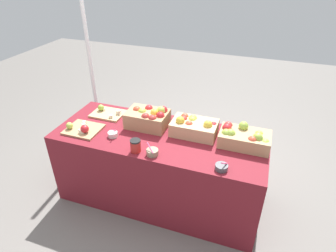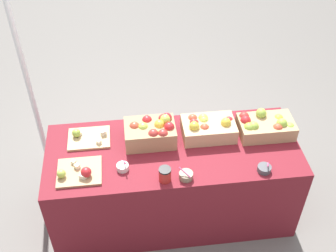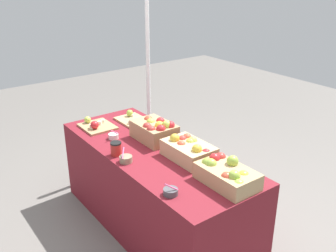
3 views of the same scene
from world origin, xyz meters
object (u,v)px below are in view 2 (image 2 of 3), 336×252
at_px(apple_crate_left, 265,126).
at_px(sample_bowl_mid, 123,167).
at_px(coffee_cup, 165,175).
at_px(tent_pole, 27,80).
at_px(apple_crate_right, 152,131).
at_px(apple_crate_middle, 208,128).
at_px(sample_bowl_near, 186,175).
at_px(cutting_board_back, 88,137).
at_px(sample_bowl_far, 264,169).
at_px(cutting_board_front, 79,172).

relative_size(apple_crate_left, sample_bowl_mid, 4.34).
xyz_separation_m(coffee_cup, tent_pole, (-1.00, 0.98, 0.18)).
bearing_deg(tent_pole, apple_crate_right, -31.02).
distance_m(apple_crate_left, apple_crate_middle, 0.44).
xyz_separation_m(apple_crate_right, sample_bowl_near, (0.20, -0.41, -0.07)).
height_order(apple_crate_right, tent_pole, tent_pole).
relative_size(cutting_board_back, sample_bowl_mid, 3.30).
height_order(apple_crate_left, tent_pole, tent_pole).
height_order(sample_bowl_near, coffee_cup, coffee_cup).
xyz_separation_m(sample_bowl_mid, sample_bowl_far, (0.99, -0.13, -0.00)).
bearing_deg(cutting_board_back, apple_crate_right, -8.66).
distance_m(apple_crate_left, apple_crate_right, 0.87).
bearing_deg(coffee_cup, sample_bowl_mid, 154.84).
xyz_separation_m(apple_crate_middle, cutting_board_back, (-0.92, 0.06, -0.06)).
distance_m(apple_crate_left, sample_bowl_near, 0.77).
xyz_separation_m(apple_crate_left, tent_pole, (-1.82, 0.59, 0.16)).
relative_size(cutting_board_back, tent_pole, 0.16).
xyz_separation_m(cutting_board_front, coffee_cup, (0.59, -0.12, 0.03)).
distance_m(cutting_board_front, cutting_board_back, 0.36).
distance_m(apple_crate_middle, sample_bowl_mid, 0.72).
bearing_deg(cutting_board_back, cutting_board_front, -98.48).
relative_size(apple_crate_middle, coffee_cup, 3.71).
bearing_deg(tent_pole, sample_bowl_mid, -49.57).
xyz_separation_m(apple_crate_left, cutting_board_back, (-1.35, 0.09, -0.06)).
height_order(apple_crate_left, apple_crate_right, apple_crate_right).
bearing_deg(sample_bowl_mid, sample_bowl_far, -7.60).
relative_size(cutting_board_front, tent_pole, 0.16).
bearing_deg(sample_bowl_near, cutting_board_front, 170.64).
bearing_deg(coffee_cup, apple_crate_right, 97.41).
distance_m(cutting_board_front, coffee_cup, 0.60).
distance_m(cutting_board_back, sample_bowl_far, 1.33).
height_order(apple_crate_right, sample_bowl_near, apple_crate_right).
height_order(cutting_board_front, sample_bowl_far, sample_bowl_far).
bearing_deg(sample_bowl_near, coffee_cup, 179.95).
bearing_deg(apple_crate_right, sample_bowl_far, -28.05).
bearing_deg(apple_crate_right, apple_crate_middle, 1.85).
distance_m(cutting_board_front, sample_bowl_far, 1.30).
bearing_deg(tent_pole, sample_bowl_far, -29.73).
bearing_deg(apple_crate_right, apple_crate_left, -1.32).
bearing_deg(cutting_board_back, apple_crate_left, -3.97).
bearing_deg(sample_bowl_mid, apple_crate_left, 12.87).
height_order(sample_bowl_mid, sample_bowl_far, sample_bowl_far).
xyz_separation_m(cutting_board_front, cutting_board_back, (0.05, 0.36, -0.01)).
bearing_deg(apple_crate_right, sample_bowl_mid, -130.62).
relative_size(sample_bowl_mid, coffee_cup, 0.89).
height_order(cutting_board_back, coffee_cup, coffee_cup).
height_order(apple_crate_middle, apple_crate_right, apple_crate_right).
relative_size(apple_crate_left, coffee_cup, 3.86).
xyz_separation_m(sample_bowl_mid, tent_pole, (-0.72, 0.84, 0.21)).
bearing_deg(cutting_board_back, coffee_cup, -41.69).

